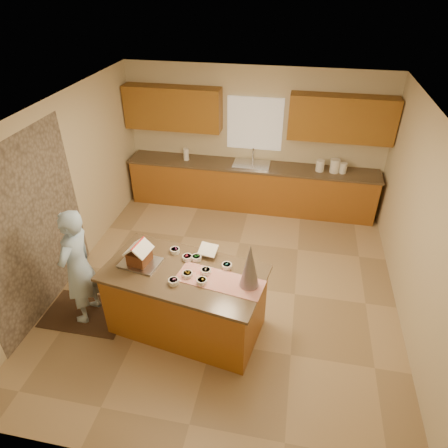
{
  "coord_description": "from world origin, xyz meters",
  "views": [
    {
      "loc": [
        0.83,
        -4.55,
        4.2
      ],
      "look_at": [
        -0.1,
        0.2,
        1.0
      ],
      "focal_mm": 31.83,
      "sensor_mm": 36.0,
      "label": 1
    }
  ],
  "objects_px": {
    "island_base": "(186,301)",
    "boy": "(78,267)",
    "gingerbread_house": "(139,255)",
    "tinsel_tree": "(250,266)"
  },
  "relations": [
    {
      "from": "island_base",
      "to": "boy",
      "type": "distance_m",
      "value": 1.49
    },
    {
      "from": "island_base",
      "to": "tinsel_tree",
      "type": "xyz_separation_m",
      "value": [
        0.83,
        -0.09,
        0.81
      ]
    },
    {
      "from": "gingerbread_house",
      "to": "tinsel_tree",
      "type": "bearing_deg",
      "value": -5.29
    },
    {
      "from": "island_base",
      "to": "boy",
      "type": "bearing_deg",
      "value": -168.56
    },
    {
      "from": "boy",
      "to": "gingerbread_house",
      "type": "distance_m",
      "value": 0.89
    },
    {
      "from": "island_base",
      "to": "gingerbread_house",
      "type": "height_order",
      "value": "gingerbread_house"
    },
    {
      "from": "island_base",
      "to": "boy",
      "type": "relative_size",
      "value": 1.13
    },
    {
      "from": "tinsel_tree",
      "to": "gingerbread_house",
      "type": "relative_size",
      "value": 1.71
    },
    {
      "from": "island_base",
      "to": "boy",
      "type": "xyz_separation_m",
      "value": [
        -1.44,
        -0.05,
        0.39
      ]
    },
    {
      "from": "boy",
      "to": "gingerbread_house",
      "type": "xyz_separation_m",
      "value": [
        0.85,
        0.09,
        0.26
      ]
    }
  ]
}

